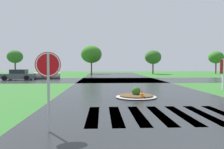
# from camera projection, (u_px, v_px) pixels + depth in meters

# --- Properties ---
(asphalt_roadway) EXTENTS (10.46, 80.00, 0.01)m
(asphalt_roadway) POSITION_uv_depth(u_px,v_px,m) (137.00, 95.00, 14.29)
(asphalt_roadway) COLOR #232628
(asphalt_roadway) RESTS_ON ground
(asphalt_cross_road) EXTENTS (90.00, 9.41, 0.01)m
(asphalt_cross_road) POSITION_uv_depth(u_px,v_px,m) (120.00, 80.00, 28.12)
(asphalt_cross_road) COLOR #232628
(asphalt_cross_road) RESTS_ON ground
(crosswalk_stripes) EXTENTS (5.85, 3.51, 0.01)m
(crosswalk_stripes) POSITION_uv_depth(u_px,v_px,m) (160.00, 115.00, 8.66)
(crosswalk_stripes) COLOR white
(crosswalk_stripes) RESTS_ON ground
(stop_sign) EXTENTS (0.71, 0.33, 2.41)m
(stop_sign) POSITION_uv_depth(u_px,v_px,m) (48.00, 73.00, 6.42)
(stop_sign) COLOR #B2B5BA
(stop_sign) RESTS_ON ground
(median_island) EXTENTS (2.51, 2.40, 0.68)m
(median_island) POSITION_uv_depth(u_px,v_px,m) (136.00, 95.00, 13.21)
(median_island) COLOR #9E9B93
(median_island) RESTS_ON ground
(car_silver_hatch) EXTENTS (4.10, 2.28, 1.39)m
(car_silver_hatch) POSITION_uv_depth(u_px,v_px,m) (18.00, 75.00, 28.37)
(car_silver_hatch) COLOR #4C545B
(car_silver_hatch) RESTS_ON ground
(drainage_pipe_stack) EXTENTS (3.66, 1.55, 0.95)m
(drainage_pipe_stack) POSITION_uv_depth(u_px,v_px,m) (47.00, 76.00, 30.18)
(drainage_pipe_stack) COLOR #9E9B93
(drainage_pipe_stack) RESTS_ON ground
(traffic_cone) EXTENTS (0.40, 0.40, 0.62)m
(traffic_cone) POSITION_uv_depth(u_px,v_px,m) (142.00, 94.00, 12.48)
(traffic_cone) COLOR orange
(traffic_cone) RESTS_ON ground
(background_treeline) EXTENTS (45.83, 5.60, 6.11)m
(background_treeline) POSITION_uv_depth(u_px,v_px,m) (116.00, 56.00, 45.85)
(background_treeline) COLOR #4C3823
(background_treeline) RESTS_ON ground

